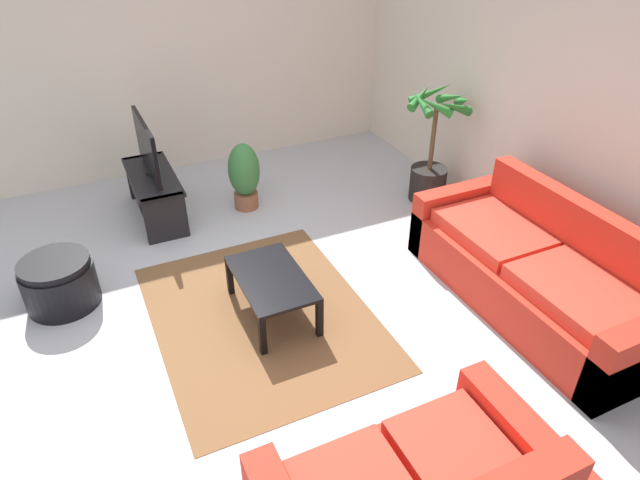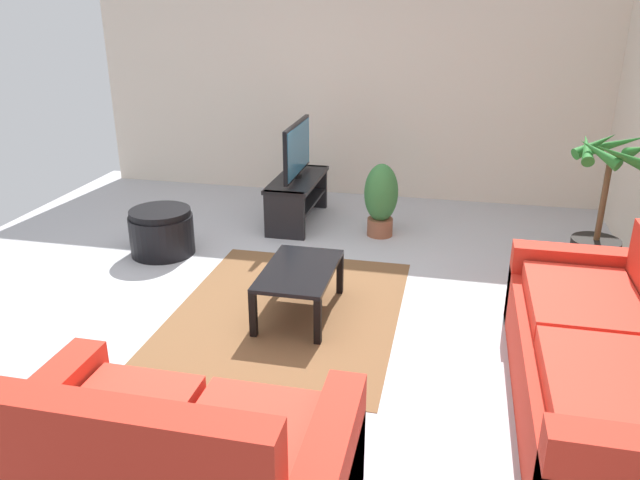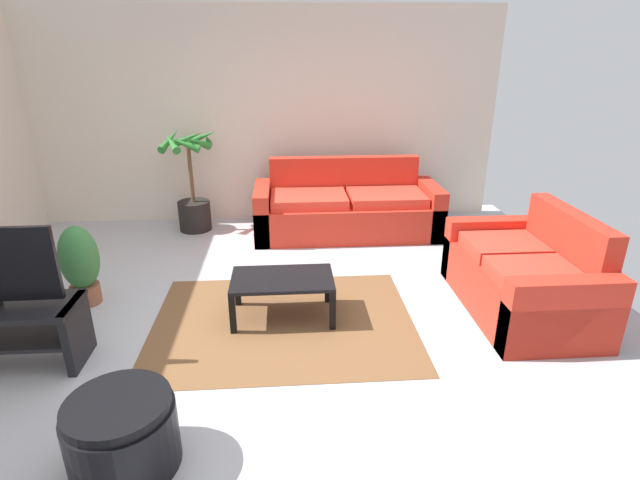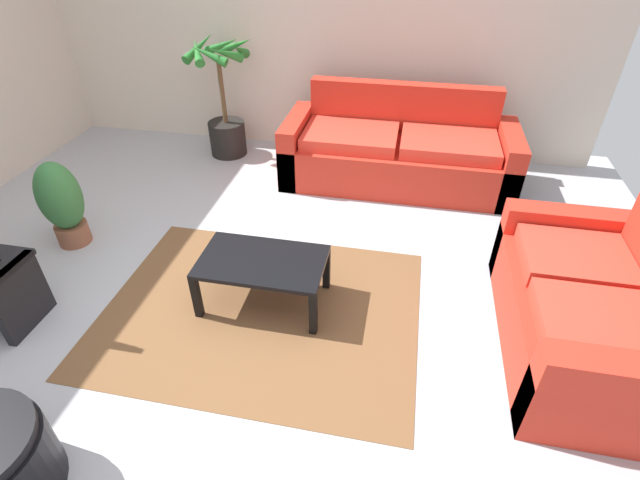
{
  "view_description": "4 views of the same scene",
  "coord_description": "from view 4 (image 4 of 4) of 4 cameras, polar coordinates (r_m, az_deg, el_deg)",
  "views": [
    {
      "loc": [
        3.55,
        -0.89,
        3.03
      ],
      "look_at": [
        0.11,
        0.72,
        0.57
      ],
      "focal_mm": 31.17,
      "sensor_mm": 36.0,
      "label": 1
    },
    {
      "loc": [
        4.27,
        1.35,
        2.28
      ],
      "look_at": [
        0.17,
        0.43,
        0.62
      ],
      "focal_mm": 34.88,
      "sensor_mm": 36.0,
      "label": 2
    },
    {
      "loc": [
        0.21,
        -3.44,
        2.17
      ],
      "look_at": [
        0.52,
        0.71,
        0.53
      ],
      "focal_mm": 27.27,
      "sensor_mm": 36.0,
      "label": 3
    },
    {
      "loc": [
        1.05,
        -2.09,
        2.35
      ],
      "look_at": [
        0.56,
        0.32,
        0.56
      ],
      "focal_mm": 26.16,
      "sensor_mm": 36.0,
      "label": 4
    }
  ],
  "objects": [
    {
      "name": "potted_plant_small",
      "position": [
        4.3,
        -29.06,
        4.08
      ],
      "size": [
        0.34,
        0.34,
        0.74
      ],
      "color": "brown",
      "rests_on": "ground"
    },
    {
      "name": "area_rug",
      "position": [
        3.38,
        -7.17,
        -8.41
      ],
      "size": [
        2.2,
        1.7,
        0.01
      ],
      "primitive_type": "cube",
      "color": "brown",
      "rests_on": "ground"
    },
    {
      "name": "potted_palm",
      "position": [
        5.39,
        -11.53,
        15.25
      ],
      "size": [
        0.71,
        0.69,
        1.28
      ],
      "color": "black",
      "rests_on": "ground"
    },
    {
      "name": "coffee_table",
      "position": [
        3.23,
        -7.06,
        -3.18
      ],
      "size": [
        0.86,
        0.52,
        0.37
      ],
      "color": "black",
      "rests_on": "ground"
    },
    {
      "name": "wall_back",
      "position": [
        5.3,
        -0.29,
        25.11
      ],
      "size": [
        6.0,
        0.06,
        2.7
      ],
      "primitive_type": "cube",
      "color": "beige",
      "rests_on": "ground"
    },
    {
      "name": "ground_plane",
      "position": [
        3.32,
        -10.83,
        -9.97
      ],
      "size": [
        6.6,
        6.6,
        0.0
      ],
      "primitive_type": "plane",
      "color": "#B2B2B7"
    },
    {
      "name": "couch_loveseat",
      "position": [
        3.35,
        30.21,
        -7.73
      ],
      "size": [
        0.9,
        1.54,
        0.9
      ],
      "color": "red",
      "rests_on": "ground"
    },
    {
      "name": "couch_main",
      "position": [
        4.83,
        9.49,
        10.43
      ],
      "size": [
        2.26,
        0.9,
        0.9
      ],
      "color": "red",
      "rests_on": "ground"
    }
  ]
}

